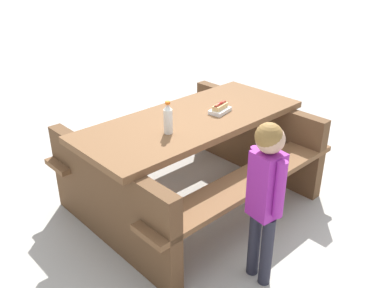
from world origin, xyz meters
TOP-DOWN VIEW (x-y plane):
  - ground_plane at (0.00, 0.00)m, footprint 30.00×30.00m
  - picnic_table at (0.00, 0.00)m, footprint 2.00×1.66m
  - soda_bottle at (-0.29, -0.14)m, footprint 0.06×0.06m
  - hotdog_tray at (0.24, -0.04)m, footprint 0.21×0.17m
  - child_in_coat at (-0.15, -0.96)m, footprint 0.17×0.27m

SIDE VIEW (x-z plane):
  - ground_plane at x=0.00m, z-range 0.00..0.00m
  - picnic_table at x=0.00m, z-range 0.07..0.82m
  - child_in_coat at x=-0.15m, z-range 0.15..1.24m
  - hotdog_tray at x=0.24m, z-range 0.74..0.82m
  - soda_bottle at x=-0.29m, z-range 0.74..0.97m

